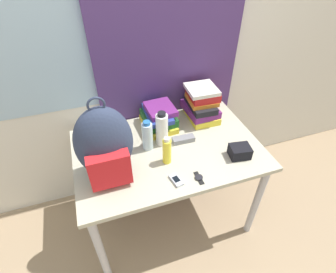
{
  "coord_description": "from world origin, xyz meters",
  "views": [
    {
      "loc": [
        -0.41,
        -0.8,
        1.93
      ],
      "look_at": [
        0.0,
        0.4,
        0.85
      ],
      "focal_mm": 28.0,
      "sensor_mm": 36.0,
      "label": 1
    }
  ],
  "objects": [
    {
      "name": "water_bottle",
      "position": [
        -0.12,
        0.44,
        0.85
      ],
      "size": [
        0.07,
        0.07,
        0.22
      ],
      "color": "silver",
      "rests_on": "desk"
    },
    {
      "name": "sports_bottle",
      "position": [
        -0.02,
        0.46,
        0.87
      ],
      "size": [
        0.08,
        0.08,
        0.24
      ],
      "color": "white",
      "rests_on": "desk"
    },
    {
      "name": "desk",
      "position": [
        0.0,
        0.4,
        0.66
      ],
      "size": [
        1.21,
        0.79,
        0.75
      ],
      "color": "#B7B299",
      "rests_on": "ground_plane"
    },
    {
      "name": "book_stack_left",
      "position": [
        0.01,
        0.64,
        0.83
      ],
      "size": [
        0.23,
        0.28,
        0.17
      ],
      "color": "yellow",
      "rests_on": "desk"
    },
    {
      "name": "book_stack_center",
      "position": [
        0.34,
        0.64,
        0.87
      ],
      "size": [
        0.23,
        0.29,
        0.26
      ],
      "color": "yellow",
      "rests_on": "desk"
    },
    {
      "name": "backpack",
      "position": [
        -0.4,
        0.3,
        0.98
      ],
      "size": [
        0.32,
        0.25,
        0.52
      ],
      "color": "#2D3851",
      "rests_on": "desk"
    },
    {
      "name": "sunglasses_case",
      "position": [
        0.12,
        0.43,
        0.77
      ],
      "size": [
        0.15,
        0.06,
        0.04
      ],
      "color": "gray",
      "rests_on": "desk"
    },
    {
      "name": "wristwatch",
      "position": [
        0.09,
        0.09,
        0.76
      ],
      "size": [
        0.05,
        0.1,
        0.01
      ],
      "color": "black",
      "rests_on": "desk"
    },
    {
      "name": "sunscreen_bottle",
      "position": [
        -0.05,
        0.28,
        0.84
      ],
      "size": [
        0.05,
        0.05,
        0.19
      ],
      "color": "yellow",
      "rests_on": "desk"
    },
    {
      "name": "curtain_blue",
      "position": [
        0.15,
        0.82,
        1.25
      ],
      "size": [
        1.03,
        0.04,
        2.5
      ],
      "color": "#4C336B",
      "rests_on": "ground_plane"
    },
    {
      "name": "cell_phone",
      "position": [
        -0.05,
        0.12,
        0.76
      ],
      "size": [
        0.07,
        0.11,
        0.02
      ],
      "color": "#B7BCC6",
      "rests_on": "desk"
    },
    {
      "name": "wall_back",
      "position": [
        -0.0,
        0.87,
        1.25
      ],
      "size": [
        6.0,
        0.06,
        2.5
      ],
      "color": "silver",
      "rests_on": "ground_plane"
    },
    {
      "name": "ground_plane",
      "position": [
        0.0,
        0.0,
        0.0
      ],
      "size": [
        12.0,
        12.0,
        0.0
      ],
      "primitive_type": "plane",
      "color": "#9E8466"
    },
    {
      "name": "camera_pouch",
      "position": [
        0.4,
        0.18,
        0.79
      ],
      "size": [
        0.14,
        0.12,
        0.08
      ],
      "color": "black",
      "rests_on": "desk"
    }
  ]
}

